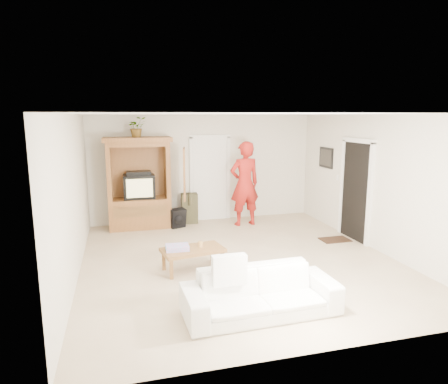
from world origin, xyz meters
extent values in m
plane|color=tan|center=(0.00, 0.00, 0.00)|extent=(6.00, 6.00, 0.00)
plane|color=white|center=(0.00, 0.00, 2.60)|extent=(6.00, 6.00, 0.00)
plane|color=silver|center=(0.00, 3.00, 1.30)|extent=(5.50, 0.00, 5.50)
plane|color=silver|center=(0.00, -3.00, 1.30)|extent=(5.50, 0.00, 5.50)
plane|color=silver|center=(-2.75, 0.00, 1.30)|extent=(0.00, 6.00, 6.00)
plane|color=silver|center=(2.75, 0.00, 1.30)|extent=(0.00, 6.00, 6.00)
cube|color=brown|center=(-1.60, 2.65, 0.35)|extent=(1.40, 0.60, 0.70)
cube|color=brown|center=(-2.25, 2.65, 1.30)|extent=(0.10, 0.60, 1.20)
cube|color=brown|center=(-0.95, 2.65, 1.30)|extent=(0.10, 0.60, 1.20)
cube|color=brown|center=(-1.60, 2.92, 1.30)|extent=(1.40, 0.06, 1.20)
cube|color=brown|center=(-1.60, 2.65, 1.95)|extent=(1.40, 0.60, 0.10)
cube|color=brown|center=(-1.60, 2.65, 2.05)|extent=(1.52, 0.68, 0.10)
cube|color=brown|center=(-0.62, 2.18, 1.30)|extent=(0.16, 0.67, 1.15)
cube|color=black|center=(-1.60, 2.68, 0.97)|extent=(0.70, 0.52, 0.55)
cube|color=tan|center=(-1.60, 2.41, 0.98)|extent=(0.58, 0.02, 0.42)
cube|color=black|center=(-1.60, 2.65, 1.29)|extent=(0.55, 0.35, 0.08)
cube|color=brown|center=(-1.60, 2.37, 0.45)|extent=(1.19, 0.03, 0.25)
cube|color=white|center=(0.15, 2.97, 1.02)|extent=(0.85, 0.05, 2.04)
cube|color=black|center=(2.73, 0.60, 1.02)|extent=(0.05, 0.90, 2.04)
cube|color=black|center=(2.73, 1.90, 1.60)|extent=(0.03, 0.60, 0.48)
cube|color=#382316|center=(2.30, 0.60, 0.01)|extent=(0.60, 0.40, 0.02)
imported|color=#4C7238|center=(-1.60, 2.63, 2.32)|extent=(0.48, 0.45, 0.45)
imported|color=#A21B15|center=(0.82, 2.25, 1.00)|extent=(0.78, 0.55, 2.00)
imported|color=white|center=(-0.31, -2.00, 0.30)|extent=(2.05, 0.85, 0.59)
cube|color=brown|center=(-0.89, -0.27, 0.35)|extent=(1.10, 0.73, 0.06)
cube|color=brown|center=(-1.29, -0.56, 0.16)|extent=(0.06, 0.06, 0.33)
cube|color=brown|center=(-1.37, -0.14, 0.16)|extent=(0.06, 0.06, 0.33)
cube|color=brown|center=(-0.42, -0.40, 0.16)|extent=(0.06, 0.06, 0.33)
cube|color=brown|center=(-0.49, 0.02, 0.16)|extent=(0.06, 0.06, 0.33)
cube|color=#F050A3|center=(-1.15, -0.27, 0.42)|extent=(0.39, 0.30, 0.08)
cylinder|color=tan|center=(-0.75, -0.22, 0.43)|extent=(0.08, 0.08, 0.10)
camera|label=1|loc=(-2.03, -6.59, 2.57)|focal=32.00mm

